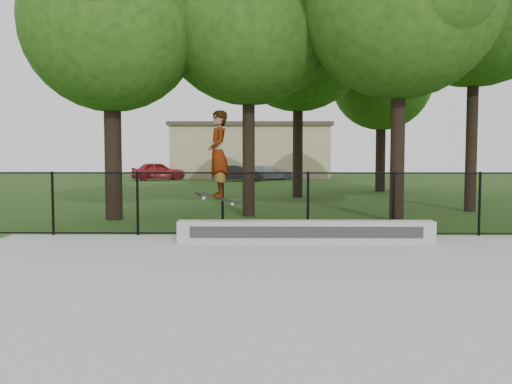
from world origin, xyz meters
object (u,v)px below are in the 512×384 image
at_px(car_a, 158,171).
at_px(skater_airborne, 218,155).
at_px(car_c, 269,173).
at_px(grind_ledge, 305,232).
at_px(car_b, 237,173).

relative_size(car_a, skater_airborne, 1.89).
bearing_deg(car_a, car_c, -106.49).
height_order(grind_ledge, skater_airborne, skater_airborne).
bearing_deg(car_c, car_b, 105.26).
xyz_separation_m(car_c, skater_airborne, (-1.39, -29.37, 1.42)).
bearing_deg(car_a, skater_airborne, 173.71).
bearing_deg(car_c, car_a, 69.44).
bearing_deg(skater_airborne, grind_ledge, 3.81).
bearing_deg(car_b, car_c, -44.02).
xyz_separation_m(grind_ledge, skater_airborne, (-1.85, -0.12, 1.64)).
height_order(grind_ledge, car_c, car_c).
xyz_separation_m(grind_ledge, car_c, (-0.46, 29.25, 0.22)).
xyz_separation_m(car_a, skater_airborne, (6.59, -29.01, 1.30)).
bearing_deg(car_a, grind_ledge, 177.20).
xyz_separation_m(grind_ledge, car_a, (-8.44, 28.89, 0.35)).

